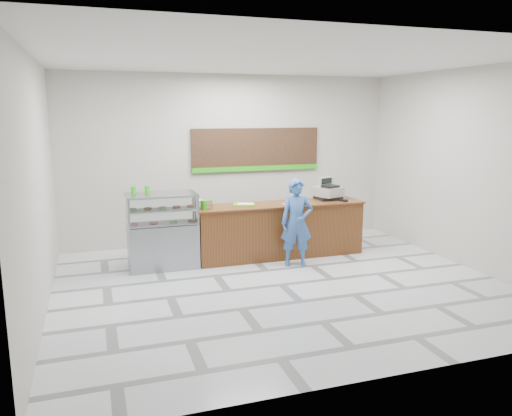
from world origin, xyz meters
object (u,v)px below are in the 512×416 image
object	(u,v)px
display_case	(162,230)
serving_tray	(244,204)
sales_counter	(279,230)
customer	(297,223)
cash_register	(328,191)

from	to	relation	value
display_case	serving_tray	size ratio (longest dim) A/B	2.87
sales_counter	customer	bearing A→B (deg)	-82.54
cash_register	customer	size ratio (longest dim) A/B	0.38
display_case	cash_register	size ratio (longest dim) A/B	2.21
display_case	serving_tray	bearing A→B (deg)	2.56
serving_tray	customer	distance (m)	1.07
sales_counter	display_case	size ratio (longest dim) A/B	2.45
cash_register	customer	distance (m)	1.33
cash_register	customer	bearing A→B (deg)	-163.39
display_case	customer	size ratio (longest dim) A/B	0.84
customer	serving_tray	bearing A→B (deg)	151.97
serving_tray	customer	size ratio (longest dim) A/B	0.29
sales_counter	display_case	world-z (taller)	display_case
sales_counter	cash_register	size ratio (longest dim) A/B	5.41
serving_tray	customer	xyz separation A→B (m)	(0.77, -0.71, -0.25)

